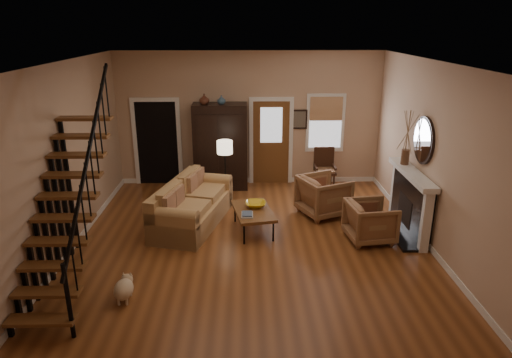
{
  "coord_description": "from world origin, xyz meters",
  "views": [
    {
      "loc": [
        -0.09,
        -7.65,
        3.92
      ],
      "look_at": [
        0.1,
        0.4,
        1.15
      ],
      "focal_mm": 32.0,
      "sensor_mm": 36.0,
      "label": 1
    }
  ],
  "objects_px": {
    "armoire": "(221,147)",
    "floor_lamp": "(225,174)",
    "armchair_right": "(324,196)",
    "sofa": "(193,204)",
    "coffee_table": "(253,220)",
    "armchair_left": "(370,221)",
    "side_chair": "(325,169)"
  },
  "relations": [
    {
      "from": "armoire",
      "to": "floor_lamp",
      "type": "bearing_deg",
      "value": -82.61
    },
    {
      "from": "armchair_right",
      "to": "sofa",
      "type": "bearing_deg",
      "value": 74.8
    },
    {
      "from": "armoire",
      "to": "armchair_right",
      "type": "xyz_separation_m",
      "value": [
        2.26,
        -1.78,
        -0.62
      ]
    },
    {
      "from": "coffee_table",
      "to": "armchair_right",
      "type": "bearing_deg",
      "value": 27.67
    },
    {
      "from": "armoire",
      "to": "armchair_left",
      "type": "distance_m",
      "value": 4.27
    },
    {
      "from": "sofa",
      "to": "side_chair",
      "type": "bearing_deg",
      "value": 48.46
    },
    {
      "from": "side_chair",
      "to": "floor_lamp",
      "type": "bearing_deg",
      "value": -157.3
    },
    {
      "from": "coffee_table",
      "to": "armchair_left",
      "type": "bearing_deg",
      "value": -11.58
    },
    {
      "from": "sofa",
      "to": "coffee_table",
      "type": "bearing_deg",
      "value": -2.16
    },
    {
      "from": "sofa",
      "to": "armchair_left",
      "type": "bearing_deg",
      "value": 1.36
    },
    {
      "from": "side_chair",
      "to": "coffee_table",
      "type": "bearing_deg",
      "value": -127.14
    },
    {
      "from": "coffee_table",
      "to": "side_chair",
      "type": "height_order",
      "value": "side_chair"
    },
    {
      "from": "armoire",
      "to": "sofa",
      "type": "distance_m",
      "value": 2.33
    },
    {
      "from": "armchair_left",
      "to": "armoire",
      "type": "bearing_deg",
      "value": 36.5
    },
    {
      "from": "floor_lamp",
      "to": "side_chair",
      "type": "relative_size",
      "value": 1.47
    },
    {
      "from": "armoire",
      "to": "coffee_table",
      "type": "relative_size",
      "value": 1.76
    },
    {
      "from": "armoire",
      "to": "side_chair",
      "type": "relative_size",
      "value": 2.06
    },
    {
      "from": "coffee_table",
      "to": "side_chair",
      "type": "bearing_deg",
      "value": 52.86
    },
    {
      "from": "armchair_left",
      "to": "armchair_right",
      "type": "bearing_deg",
      "value": 20.94
    },
    {
      "from": "armchair_left",
      "to": "armchair_right",
      "type": "distance_m",
      "value": 1.42
    },
    {
      "from": "armoire",
      "to": "side_chair",
      "type": "height_order",
      "value": "armoire"
    },
    {
      "from": "armchair_right",
      "to": "armchair_left",
      "type": "bearing_deg",
      "value": -175.26
    },
    {
      "from": "armchair_right",
      "to": "floor_lamp",
      "type": "relative_size",
      "value": 0.63
    },
    {
      "from": "armoire",
      "to": "side_chair",
      "type": "distance_m",
      "value": 2.61
    },
    {
      "from": "armchair_left",
      "to": "armchair_right",
      "type": "height_order",
      "value": "armchair_right"
    },
    {
      "from": "side_chair",
      "to": "armoire",
      "type": "bearing_deg",
      "value": 175.52
    },
    {
      "from": "armchair_right",
      "to": "coffee_table",
      "type": "bearing_deg",
      "value": 93.79
    },
    {
      "from": "armchair_right",
      "to": "side_chair",
      "type": "bearing_deg",
      "value": -34.13
    },
    {
      "from": "armchair_right",
      "to": "floor_lamp",
      "type": "bearing_deg",
      "value": 50.68
    },
    {
      "from": "armoire",
      "to": "sofa",
      "type": "relative_size",
      "value": 0.91
    },
    {
      "from": "armoire",
      "to": "coffee_table",
      "type": "distance_m",
      "value": 2.81
    },
    {
      "from": "armoire",
      "to": "sofa",
      "type": "xyz_separation_m",
      "value": [
        -0.47,
        -2.2,
        -0.62
      ]
    }
  ]
}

